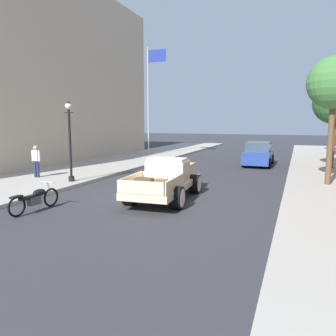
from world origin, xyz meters
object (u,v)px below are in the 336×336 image
at_px(street_tree_farthest, 333,107).
at_px(street_tree_third, 335,106).
at_px(car_background_blue, 259,154).
at_px(pedestrian_sidewalk_left, 36,159).
at_px(flagpole, 150,89).
at_px(street_tree_nearest, 334,84).
at_px(street_tree_second, 335,103).
at_px(street_lamp_near, 70,135).
at_px(motorcycle_parked, 35,199).
at_px(hotrod_truck_cream, 167,179).

bearing_deg(street_tree_farthest, street_tree_third, -93.46).
height_order(car_background_blue, pedestrian_sidewalk_left, pedestrian_sidewalk_left).
height_order(pedestrian_sidewalk_left, street_tree_farthest, street_tree_farthest).
height_order(car_background_blue, flagpole, flagpole).
bearing_deg(street_tree_nearest, street_tree_third, 84.80).
xyz_separation_m(flagpole, street_tree_farthest, (14.90, 8.79, -1.35)).
bearing_deg(flagpole, street_tree_second, -13.78).
distance_m(street_lamp_near, street_tree_farthest, 25.65).
bearing_deg(motorcycle_parked, street_tree_farthest, 67.36).
bearing_deg(flagpole, motorcycle_parked, -77.66).
xyz_separation_m(hotrod_truck_cream, street_tree_farthest, (7.68, 22.84, 3.67)).
height_order(street_tree_nearest, street_tree_third, street_tree_nearest).
bearing_deg(street_tree_nearest, pedestrian_sidewalk_left, -165.89).
distance_m(hotrod_truck_cream, street_lamp_near, 5.65).
xyz_separation_m(hotrod_truck_cream, street_tree_third, (7.43, 18.66, 3.53)).
height_order(hotrod_truck_cream, pedestrian_sidewalk_left, pedestrian_sidewalk_left).
bearing_deg(hotrod_truck_cream, street_tree_nearest, 36.81).
height_order(hotrod_truck_cream, car_background_blue, car_background_blue).
relative_size(street_tree_nearest, street_tree_second, 1.08).
xyz_separation_m(hotrod_truck_cream, flagpole, (-7.21, 14.06, 5.02)).
xyz_separation_m(pedestrian_sidewalk_left, street_tree_third, (15.18, 17.55, 3.20)).
distance_m(car_background_blue, street_tree_second, 5.69).
xyz_separation_m(pedestrian_sidewalk_left, flagpole, (0.54, 12.95, 4.68)).
bearing_deg(car_background_blue, street_tree_second, -10.24).
bearing_deg(pedestrian_sidewalk_left, street_tree_third, 49.14).
height_order(flagpole, street_tree_third, flagpole).
relative_size(car_background_blue, pedestrian_sidewalk_left, 2.61).
height_order(pedestrian_sidewalk_left, street_tree_second, street_tree_second).
relative_size(car_background_blue, street_lamp_near, 1.12).
height_order(street_lamp_near, street_tree_third, street_tree_third).
relative_size(car_background_blue, street_tree_second, 0.81).
bearing_deg(street_tree_second, street_tree_farthest, 85.70).
distance_m(street_lamp_near, flagpole, 13.77).
relative_size(hotrod_truck_cream, street_lamp_near, 1.30).
height_order(street_lamp_near, street_tree_farthest, street_tree_farthest).
bearing_deg(flagpole, street_lamp_near, -81.95).
relative_size(street_lamp_near, street_tree_second, 0.72).
height_order(hotrod_truck_cream, flagpole, flagpole).
distance_m(motorcycle_parked, pedestrian_sidewalk_left, 6.48).
distance_m(motorcycle_parked, street_tree_third, 25.03).
bearing_deg(street_tree_second, street_lamp_near, -141.04).
relative_size(motorcycle_parked, street_tree_farthest, 0.38).
height_order(motorcycle_parked, flagpole, flagpole).
bearing_deg(street_tree_nearest, motorcycle_parked, -139.16).
xyz_separation_m(motorcycle_parked, car_background_blue, (5.61, 15.05, 0.33)).
distance_m(motorcycle_parked, street_tree_nearest, 13.25).
bearing_deg(street_lamp_near, street_tree_third, 54.37).
xyz_separation_m(car_background_blue, street_tree_farthest, (5.42, 11.40, 3.65)).
height_order(street_lamp_near, street_tree_second, street_tree_second).
bearing_deg(pedestrian_sidewalk_left, motorcycle_parked, -46.93).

